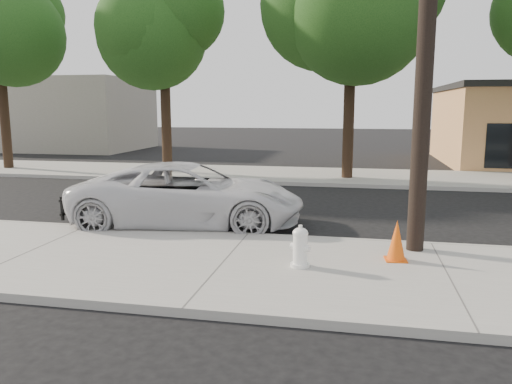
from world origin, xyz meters
TOP-DOWN VIEW (x-y plane):
  - ground at (0.00, 0.00)m, footprint 120.00×120.00m
  - near_sidewalk at (0.00, -4.30)m, footprint 90.00×4.40m
  - far_sidewalk at (0.00, 8.50)m, footprint 90.00×5.00m
  - curb_near at (0.00, -2.10)m, footprint 90.00×0.12m
  - building_far at (-20.00, 20.00)m, footprint 14.00×8.00m
  - utility_pole at (3.60, -2.70)m, footprint 1.40×0.34m
  - tree_b at (-5.81, 8.06)m, footprint 4.34×4.20m
  - tree_c at (2.22, 7.64)m, footprint 4.96×4.80m
  - police_cruiser at (-1.77, -1.04)m, footprint 6.10×3.37m
  - fire_hydrant at (1.44, -4.26)m, footprint 0.39×0.35m
  - traffic_cone at (3.17, -3.51)m, footprint 0.43×0.43m

SIDE VIEW (x-z plane):
  - ground at x=0.00m, z-range 0.00..0.00m
  - near_sidewalk at x=0.00m, z-range 0.00..0.15m
  - far_sidewalk at x=0.00m, z-range 0.00..0.15m
  - curb_near at x=0.00m, z-range -0.01..0.15m
  - fire_hydrant at x=1.44m, z-range 0.14..0.86m
  - traffic_cone at x=3.17m, z-range 0.14..0.91m
  - police_cruiser at x=-1.77m, z-range 0.00..1.62m
  - building_far at x=-20.00m, z-range 0.00..5.00m
  - utility_pole at x=3.60m, z-range 0.20..9.20m
  - tree_b at x=-5.81m, z-range 1.93..10.38m
  - tree_c at x=2.22m, z-range 2.13..11.68m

